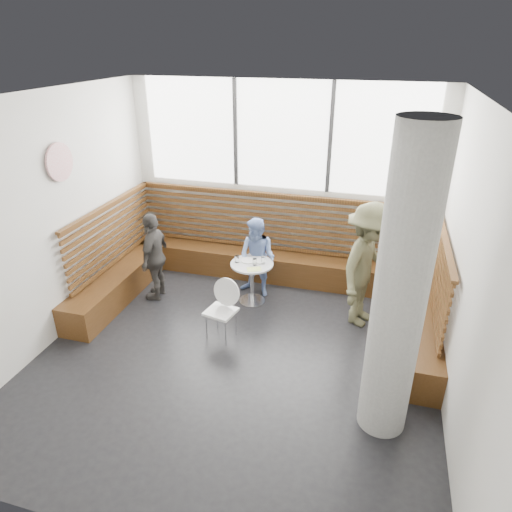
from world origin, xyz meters
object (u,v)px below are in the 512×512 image
(cafe_chair, at_px, (222,304))
(adult_man, at_px, (367,266))
(cafe_table, at_px, (252,274))
(child_left, at_px, (155,256))
(concrete_column, at_px, (400,293))
(child_back, at_px, (257,258))

(cafe_chair, height_order, adult_man, adult_man)
(cafe_table, xyz_separation_m, child_left, (-1.49, -0.24, 0.22))
(cafe_table, distance_m, adult_man, 1.74)
(concrete_column, height_order, cafe_table, concrete_column)
(concrete_column, distance_m, child_back, 3.18)
(concrete_column, distance_m, adult_man, 2.06)
(cafe_table, height_order, child_left, child_left)
(cafe_table, bearing_deg, child_left, -170.97)
(concrete_column, bearing_deg, cafe_table, 135.39)
(cafe_chair, height_order, child_left, child_left)
(cafe_table, distance_m, cafe_chair, 0.96)
(cafe_chair, xyz_separation_m, adult_man, (1.83, 0.86, 0.42))
(concrete_column, distance_m, cafe_chair, 2.66)
(cafe_table, bearing_deg, concrete_column, -44.61)
(concrete_column, relative_size, adult_man, 1.77)
(concrete_column, xyz_separation_m, child_back, (-2.02, 2.27, -0.96))
(child_left, bearing_deg, cafe_table, 94.69)
(cafe_chair, bearing_deg, child_back, 94.89)
(child_back, xyz_separation_m, child_left, (-1.51, -0.50, 0.06))
(concrete_column, relative_size, child_back, 2.51)
(adult_man, bearing_deg, child_left, 112.56)
(cafe_table, relative_size, child_back, 0.52)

